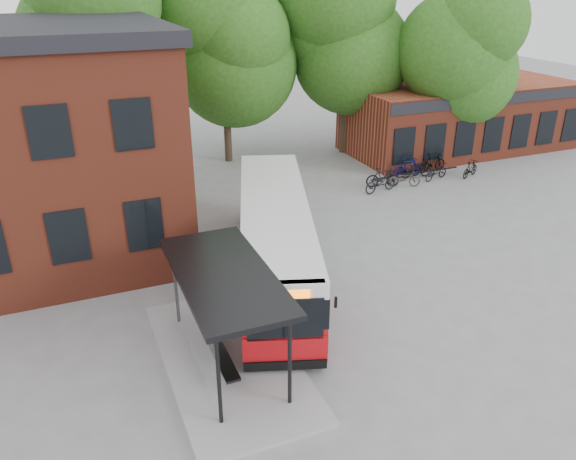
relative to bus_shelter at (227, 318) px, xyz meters
name	(u,v)px	position (x,y,z in m)	size (l,w,h in m)	color
ground	(352,310)	(4.50, 1.00, -1.45)	(100.00, 100.00, 0.00)	slate
shop_row	(460,116)	(19.50, 15.00, 0.55)	(14.00, 6.20, 4.00)	maroon
bus_shelter	(227,318)	(0.00, 0.00, 0.00)	(3.60, 7.00, 2.90)	black
bike_rail	(416,176)	(13.78, 11.00, -1.26)	(5.20, 0.10, 0.38)	black
tree_0	(93,75)	(-1.50, 17.00, 4.05)	(7.92, 7.92, 11.00)	#245316
tree_1	(225,70)	(5.50, 18.00, 3.75)	(7.92, 7.92, 10.40)	#245316
tree_2	(346,59)	(12.50, 17.00, 4.05)	(7.92, 7.92, 11.00)	#245316
tree_3	(460,80)	(17.50, 13.00, 3.19)	(7.04, 7.04, 9.28)	#245316
city_bus	(275,240)	(3.01, 4.08, -0.02)	(2.40, 11.27, 2.86)	#B70D13
bicycle_0	(380,182)	(11.01, 10.09, -0.95)	(0.66, 1.90, 1.00)	black
bicycle_1	(383,177)	(11.49, 10.67, -0.93)	(0.49, 1.75, 1.05)	black
bicycle_2	(404,179)	(12.53, 10.28, -1.01)	(0.58, 1.66, 0.87)	#423A33
bicycle_3	(408,168)	(13.51, 11.45, -0.90)	(0.51, 1.81, 1.09)	#060E47
bicycle_4	(416,169)	(13.92, 11.26, -0.98)	(0.63, 1.81, 0.95)	black
bicycle_5	(432,163)	(15.30, 11.72, -0.93)	(0.49, 1.74, 1.05)	black
bicycle_6	(436,172)	(14.71, 10.57, -1.02)	(0.58, 1.65, 0.87)	black
bicycle_7	(470,169)	(16.66, 10.21, -0.99)	(0.43, 1.52, 0.91)	black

